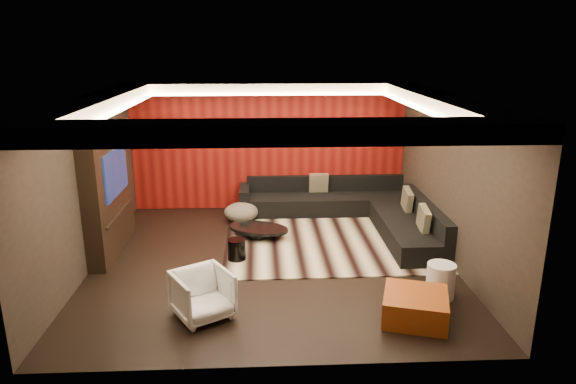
{
  "coord_description": "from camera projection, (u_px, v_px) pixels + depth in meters",
  "views": [
    {
      "loc": [
        -0.13,
        -8.14,
        3.62
      ],
      "look_at": [
        0.3,
        0.6,
        1.05
      ],
      "focal_mm": 32.0,
      "sensor_mm": 36.0,
      "label": 1
    }
  ],
  "objects": [
    {
      "name": "orange_ottoman",
      "position": [
        415.0,
        307.0,
        6.92
      ],
      "size": [
        1.04,
        1.04,
        0.37
      ],
      "primitive_type": "cube",
      "rotation": [
        0.0,
        0.0,
        -0.29
      ],
      "color": "#9A4213",
      "rests_on": "floor"
    },
    {
      "name": "soffit_front",
      "position": [
        275.0,
        132.0,
        5.48
      ],
      "size": [
        6.0,
        0.6,
        0.22
      ],
      "primitive_type": "cube",
      "color": "silver",
      "rests_on": "ground"
    },
    {
      "name": "ceiling",
      "position": [
        271.0,
        95.0,
        8.03
      ],
      "size": [
        6.0,
        6.0,
        0.02
      ],
      "primitive_type": "cube",
      "color": "silver",
      "rests_on": "ground"
    },
    {
      "name": "wall_back",
      "position": [
        269.0,
        146.0,
        11.31
      ],
      "size": [
        6.0,
        0.02,
        2.8
      ],
      "primitive_type": "cube",
      "color": "black",
      "rests_on": "ground"
    },
    {
      "name": "cove_front",
      "position": [
        274.0,
        135.0,
        5.83
      ],
      "size": [
        4.8,
        0.08,
        0.04
      ],
      "primitive_type": "cube",
      "color": "#FFD899",
      "rests_on": "ground"
    },
    {
      "name": "cove_left",
      "position": [
        119.0,
        110.0,
        7.98
      ],
      "size": [
        0.08,
        4.8,
        0.04
      ],
      "primitive_type": "cube",
      "color": "#FFD899",
      "rests_on": "ground"
    },
    {
      "name": "sectional_sofa",
      "position": [
        354.0,
        210.0,
        10.62
      ],
      "size": [
        3.65,
        3.5,
        0.75
      ],
      "color": "black",
      "rests_on": "floor"
    },
    {
      "name": "tv_surround",
      "position": [
        108.0,
        192.0,
        8.96
      ],
      "size": [
        0.3,
        2.0,
        2.2
      ],
      "primitive_type": "cube",
      "color": "black",
      "rests_on": "ground"
    },
    {
      "name": "armchair",
      "position": [
        203.0,
        295.0,
        6.93
      ],
      "size": [
        0.98,
        0.99,
        0.66
      ],
      "primitive_type": "imported",
      "rotation": [
        0.0,
        0.0,
        0.54
      ],
      "color": "white",
      "rests_on": "floor"
    },
    {
      "name": "cove_back",
      "position": [
        269.0,
        94.0,
        10.35
      ],
      "size": [
        4.8,
        0.08,
        0.04
      ],
      "primitive_type": "cube",
      "color": "#FFD899",
      "rests_on": "ground"
    },
    {
      "name": "floor",
      "position": [
        272.0,
        261.0,
        8.83
      ],
      "size": [
        6.0,
        6.0,
        0.02
      ],
      "primitive_type": "cube",
      "color": "black",
      "rests_on": "ground"
    },
    {
      "name": "striped_pouf",
      "position": [
        241.0,
        212.0,
        10.66
      ],
      "size": [
        0.73,
        0.73,
        0.39
      ],
      "primitive_type": "ellipsoid",
      "rotation": [
        0.0,
        0.0,
        -0.05
      ],
      "color": "#B6A88D",
      "rests_on": "rug"
    },
    {
      "name": "soffit_right",
      "position": [
        440.0,
        102.0,
        8.19
      ],
      "size": [
        0.6,
        4.8,
        0.22
      ],
      "primitive_type": "cube",
      "color": "silver",
      "rests_on": "ground"
    },
    {
      "name": "throw_pillows",
      "position": [
        379.0,
        199.0,
        10.16
      ],
      "size": [
        1.88,
        2.85,
        0.5
      ],
      "color": "#C6BF91",
      "rests_on": "sectional_sofa"
    },
    {
      "name": "tv_shelf",
      "position": [
        120.0,
        213.0,
        9.08
      ],
      "size": [
        0.04,
        1.6,
        0.04
      ],
      "primitive_type": "cube",
      "color": "black",
      "rests_on": "ground"
    },
    {
      "name": "soffit_left",
      "position": [
        97.0,
        104.0,
        7.94
      ],
      "size": [
        0.6,
        4.8,
        0.22
      ],
      "primitive_type": "cube",
      "color": "silver",
      "rests_on": "ground"
    },
    {
      "name": "cove_right",
      "position": [
        418.0,
        108.0,
        8.2
      ],
      "size": [
        0.08,
        4.8,
        0.04
      ],
      "primitive_type": "cube",
      "color": "#FFD899",
      "rests_on": "ground"
    },
    {
      "name": "white_side_table",
      "position": [
        441.0,
        281.0,
        7.5
      ],
      "size": [
        0.53,
        0.53,
        0.52
      ],
      "primitive_type": "cylinder",
      "rotation": [
        0.0,
        0.0,
        -0.33
      ],
      "color": "white",
      "rests_on": "floor"
    },
    {
      "name": "rug",
      "position": [
        332.0,
        242.0,
        9.6
      ],
      "size": [
        4.03,
        3.04,
        0.02
      ],
      "primitive_type": "cube",
      "rotation": [
        0.0,
        0.0,
        0.01
      ],
      "color": "beige",
      "rests_on": "floor"
    },
    {
      "name": "drum_stool",
      "position": [
        237.0,
        249.0,
        8.78
      ],
      "size": [
        0.35,
        0.35,
        0.36
      ],
      "primitive_type": "cylinder",
      "rotation": [
        0.0,
        0.0,
        0.13
      ],
      "color": "black",
      "rests_on": "rug"
    },
    {
      "name": "coffee_table",
      "position": [
        258.0,
        232.0,
        9.82
      ],
      "size": [
        1.52,
        1.52,
        0.2
      ],
      "primitive_type": "cylinder",
      "rotation": [
        0.0,
        0.0,
        -0.37
      ],
      "color": "black",
      "rests_on": "rug"
    },
    {
      "name": "red_feature_wall",
      "position": [
        269.0,
        147.0,
        11.28
      ],
      "size": [
        5.98,
        0.05,
        2.78
      ],
      "primitive_type": "cube",
      "color": "#6B0C0A",
      "rests_on": "ground"
    },
    {
      "name": "wall_left",
      "position": [
        86.0,
        185.0,
        8.29
      ],
      "size": [
        0.02,
        6.0,
        2.8
      ],
      "primitive_type": "cube",
      "color": "black",
      "rests_on": "ground"
    },
    {
      "name": "soffit_back",
      "position": [
        269.0,
        88.0,
        10.65
      ],
      "size": [
        6.0,
        0.6,
        0.22
      ],
      "primitive_type": "cube",
      "color": "silver",
      "rests_on": "ground"
    },
    {
      "name": "tv_screen",
      "position": [
        116.0,
        172.0,
        8.86
      ],
      "size": [
        0.04,
        1.3,
        0.8
      ],
      "primitive_type": "cube",
      "color": "black",
      "rests_on": "ground"
    },
    {
      "name": "wall_right",
      "position": [
        451.0,
        180.0,
        8.57
      ],
      "size": [
        0.02,
        6.0,
        2.8
      ],
      "primitive_type": "cube",
      "color": "black",
      "rests_on": "ground"
    }
  ]
}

